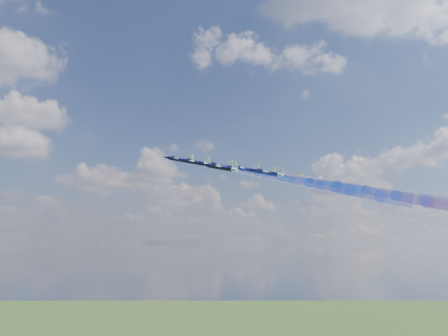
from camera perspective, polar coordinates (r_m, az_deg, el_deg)
jet_lead at (r=170.93m, az=-5.15°, el=0.96°), size 15.13×15.74×6.41m
trail_lead at (r=160.74m, az=4.09°, el=-0.65°), size 32.01×39.61×14.18m
jet_inner_left at (r=157.75m, az=-3.40°, el=0.66°), size 15.13×15.74×6.41m
trail_inner_left at (r=148.62m, az=6.75°, el=-1.10°), size 32.01×39.61×14.18m
jet_inner_right at (r=174.09m, az=-0.53°, el=0.27°), size 15.13×15.74×6.41m
trail_inner_right at (r=166.15m, az=8.72°, el=-1.33°), size 32.01×39.61×14.18m
jet_outer_left at (r=143.73m, az=-0.39°, el=0.06°), size 15.13×15.74×6.41m
trail_outer_left at (r=136.37m, az=10.92°, el=-1.90°), size 32.01×39.61×14.18m
jet_center_third at (r=159.84m, az=2.24°, el=-0.11°), size 15.13×15.74×6.41m
trail_center_third at (r=153.50m, az=12.44°, el=-1.87°), size 32.01×39.61×14.18m
jet_outer_right at (r=179.86m, az=4.31°, el=-0.53°), size 15.13×15.74×6.41m
trail_outer_right at (r=174.29m, az=13.39°, el=-2.09°), size 32.01×39.61×14.18m
jet_rear_left at (r=148.79m, az=4.88°, el=-0.55°), size 15.13×15.74×6.41m
trail_rear_left at (r=143.99m, az=15.92°, el=-2.43°), size 32.01×39.61×14.18m
jet_rear_right at (r=168.80m, az=7.26°, el=-1.04°), size 15.13×15.74×6.41m
trail_rear_right at (r=164.89m, az=16.99°, el=-2.69°), size 32.01×39.61×14.18m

